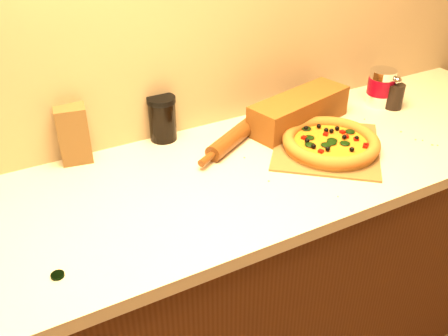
# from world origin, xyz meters

# --- Properties ---
(cabinet) EXTENTS (2.80, 0.65, 0.86)m
(cabinet) POSITION_xyz_m (0.00, 1.43, 0.43)
(cabinet) COLOR #4A240F
(cabinet) RESTS_ON ground
(countertop) EXTENTS (2.84, 0.68, 0.04)m
(countertop) POSITION_xyz_m (0.00, 1.43, 0.88)
(countertop) COLOR beige
(countertop) RESTS_ON cabinet
(pizza_peel) EXTENTS (0.50, 0.52, 0.01)m
(pizza_peel) POSITION_xyz_m (0.50, 1.42, 0.90)
(pizza_peel) COLOR brown
(pizza_peel) RESTS_ON countertop
(pizza) EXTENTS (0.32, 0.32, 0.05)m
(pizza) POSITION_xyz_m (0.49, 1.39, 0.93)
(pizza) COLOR #B4722D
(pizza) RESTS_ON pizza_peel
(bottle_cap) EXTENTS (0.03, 0.03, 0.01)m
(bottle_cap) POSITION_xyz_m (-0.43, 1.23, 0.90)
(bottle_cap) COLOR black
(bottle_cap) RESTS_ON countertop
(pepper_grinder) EXTENTS (0.07, 0.07, 0.13)m
(pepper_grinder) POSITION_xyz_m (0.91, 1.53, 0.95)
(pepper_grinder) COLOR black
(pepper_grinder) RESTS_ON countertop
(rolling_pin) EXTENTS (0.36, 0.22, 0.06)m
(rolling_pin) POSITION_xyz_m (0.24, 1.58, 0.93)
(rolling_pin) COLOR #552D0E
(rolling_pin) RESTS_ON countertop
(coffee_canister) EXTENTS (0.10, 0.10, 0.14)m
(coffee_canister) POSITION_xyz_m (0.89, 1.59, 0.97)
(coffee_canister) COLOR silver
(coffee_canister) RESTS_ON countertop
(bread_bag) EXTENTS (0.42, 0.22, 0.11)m
(bread_bag) POSITION_xyz_m (0.51, 1.59, 0.96)
(bread_bag) COLOR brown
(bread_bag) RESTS_ON countertop
(paper_bag) EXTENTS (0.10, 0.09, 0.19)m
(paper_bag) POSITION_xyz_m (-0.25, 1.73, 0.99)
(paper_bag) COLOR brown
(paper_bag) RESTS_ON countertop
(dark_jar) EXTENTS (0.10, 0.10, 0.15)m
(dark_jar) POSITION_xyz_m (0.04, 1.72, 0.98)
(dark_jar) COLOR black
(dark_jar) RESTS_ON countertop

